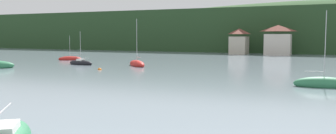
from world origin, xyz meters
TOP-DOWN VIEW (x-y plane):
  - wooded_hillside at (11.55, 167.92)m, footprint 352.00×75.51m
  - shore_building_west at (-10.03, 119.47)m, footprint 4.50×5.84m
  - shore_building_westcentral at (0.00, 118.95)m, footprint 6.65×4.76m
  - sailboat_mid_1 at (11.47, 62.05)m, footprint 5.70×2.15m
  - sailboat_far_4 at (-26.64, 73.93)m, footprint 5.19×1.96m
  - sailboat_far_8 at (-16.69, 75.69)m, footprint 5.51×5.42m
  - sailboat_far_9 at (-35.67, 82.10)m, footprint 4.47×3.78m
  - mooring_buoy_mid at (-18.41, 67.69)m, footprint 0.57×0.57m

SIDE VIEW (x-z plane):
  - mooring_buoy_mid at x=-18.41m, z-range -0.28..0.28m
  - sailboat_far_9 at x=-35.67m, z-range -2.37..2.87m
  - sailboat_far_4 at x=-26.64m, z-range -2.69..3.28m
  - sailboat_far_8 at x=-16.69m, z-range -3.70..4.30m
  - sailboat_mid_1 at x=11.47m, z-range -3.55..4.20m
  - shore_building_west at x=-10.03m, z-range -0.10..6.70m
  - shore_building_westcentral at x=0.00m, z-range -0.11..7.45m
  - wooded_hillside at x=11.55m, z-range -8.74..19.62m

